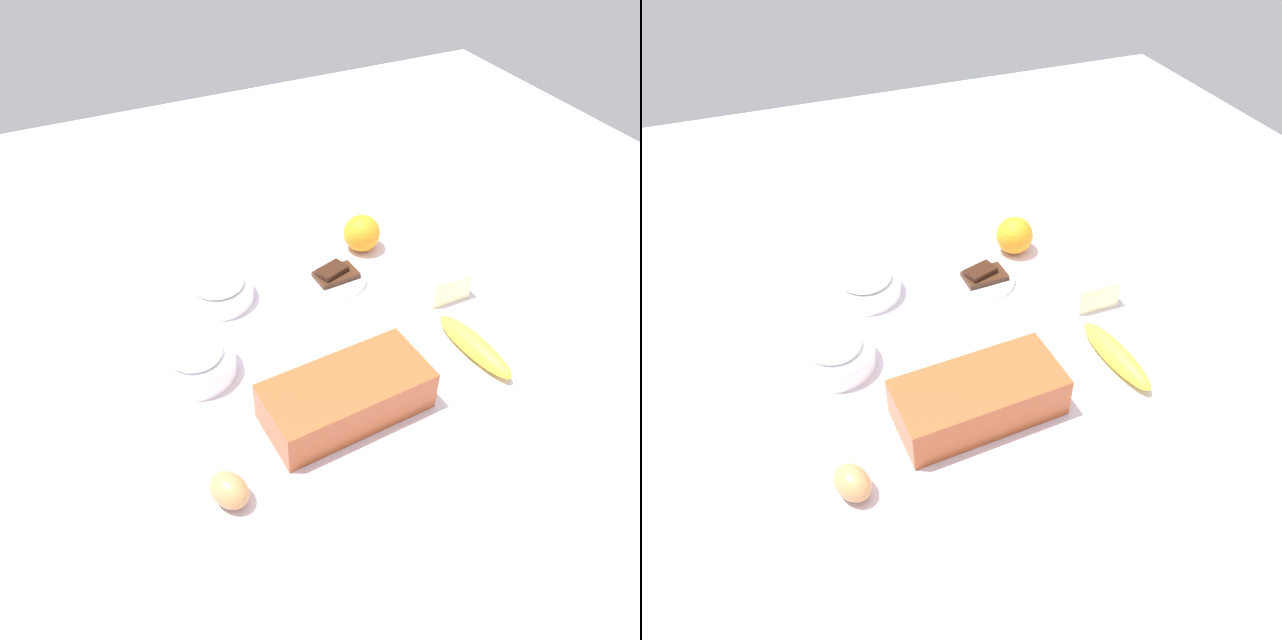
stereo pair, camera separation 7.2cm
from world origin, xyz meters
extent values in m
cube|color=silver|center=(0.00, 0.00, -0.01)|extent=(2.40, 2.40, 0.02)
cube|color=#9E4723|center=(0.04, 0.19, 0.04)|extent=(0.29, 0.14, 0.08)
cube|color=black|center=(0.04, 0.19, 0.04)|extent=(0.27, 0.13, 0.07)
cylinder|color=white|center=(0.14, -0.19, 0.02)|extent=(0.14, 0.14, 0.04)
torus|color=white|center=(0.14, -0.19, 0.03)|extent=(0.14, 0.14, 0.01)
ellipsoid|color=white|center=(0.14, -0.19, 0.05)|extent=(0.11, 0.11, 0.04)
cylinder|color=white|center=(0.24, -0.01, 0.02)|extent=(0.14, 0.14, 0.05)
torus|color=white|center=(0.24, -0.01, 0.04)|extent=(0.14, 0.14, 0.01)
ellipsoid|color=white|center=(0.24, -0.01, 0.05)|extent=(0.10, 0.10, 0.03)
ellipsoid|color=yellow|center=(-0.24, 0.17, 0.02)|extent=(0.06, 0.19, 0.04)
sphere|color=orange|center=(-0.21, -0.22, 0.04)|extent=(0.08, 0.08, 0.08)
cube|color=#F4EDB2|center=(-0.28, 0.00, 0.03)|extent=(0.09, 0.06, 0.06)
ellipsoid|color=#B67B4A|center=(0.28, 0.26, 0.03)|extent=(0.07, 0.08, 0.05)
cylinder|color=white|center=(-0.10, -0.14, 0.01)|extent=(0.13, 0.13, 0.01)
cube|color=#381E11|center=(-0.10, -0.14, 0.02)|extent=(0.09, 0.06, 0.01)
cube|color=black|center=(-0.10, -0.14, 0.03)|extent=(0.07, 0.06, 0.01)
camera|label=1|loc=(0.37, 0.77, 0.82)|focal=34.41mm
camera|label=2|loc=(0.31, 0.80, 0.82)|focal=34.41mm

